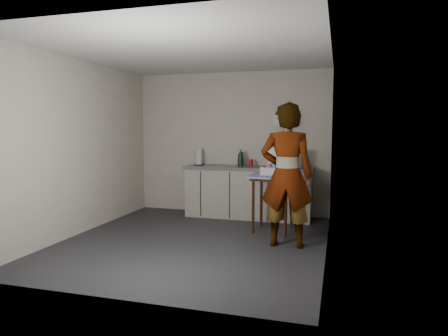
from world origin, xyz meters
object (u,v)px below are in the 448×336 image
(soda_can, at_px, (251,163))
(paper_towel, at_px, (199,157))
(soap_bottle, at_px, (241,158))
(dark_bottle, at_px, (241,159))
(bakery_box, at_px, (273,169))
(standing_man, at_px, (287,175))
(dish_rack, at_px, (290,164))
(kitchen_counter, at_px, (249,194))
(side_table, at_px, (273,182))

(soda_can, xyz_separation_m, paper_towel, (-0.97, -0.02, 0.08))
(soap_bottle, bearing_deg, soda_can, 18.48)
(dark_bottle, height_order, bakery_box, bakery_box)
(standing_man, bearing_deg, soap_bottle, -58.61)
(standing_man, height_order, dark_bottle, standing_man)
(dish_rack, bearing_deg, soda_can, 177.51)
(kitchen_counter, bearing_deg, soap_bottle, -166.43)
(kitchen_counter, relative_size, side_table, 2.57)
(standing_man, distance_m, soda_can, 1.79)
(kitchen_counter, relative_size, paper_towel, 7.56)
(side_table, relative_size, soda_can, 6.80)
(soda_can, distance_m, dark_bottle, 0.21)
(soda_can, distance_m, dish_rack, 0.68)
(kitchen_counter, height_order, bakery_box, bakery_box)
(dark_bottle, bearing_deg, soap_bottle, -80.45)
(dark_bottle, bearing_deg, standing_man, -58.10)
(side_table, relative_size, standing_man, 0.45)
(paper_towel, bearing_deg, standing_man, -41.18)
(soap_bottle, bearing_deg, dish_rack, 1.95)
(dark_bottle, distance_m, paper_towel, 0.78)
(soap_bottle, xyz_separation_m, soda_can, (0.18, 0.06, -0.09))
(dish_rack, relative_size, bakery_box, 0.96)
(kitchen_counter, height_order, dark_bottle, dark_bottle)
(side_table, relative_size, dark_bottle, 3.47)
(soap_bottle, xyz_separation_m, dark_bottle, (-0.02, 0.11, -0.03))
(dish_rack, bearing_deg, dark_bottle, 174.64)
(paper_towel, height_order, dish_rack, paper_towel)
(kitchen_counter, distance_m, soap_bottle, 0.65)
(paper_towel, height_order, bakery_box, bakery_box)
(soda_can, bearing_deg, side_table, -57.73)
(side_table, xyz_separation_m, soda_can, (-0.53, 0.84, 0.22))
(standing_man, bearing_deg, bakery_box, -70.62)
(soda_can, bearing_deg, kitchen_counter, -145.72)
(standing_man, distance_m, bakery_box, 0.86)
(paper_towel, bearing_deg, dish_rack, -0.35)
(paper_towel, bearing_deg, bakery_box, -27.41)
(soda_can, relative_size, paper_towel, 0.43)
(standing_man, bearing_deg, paper_towel, -43.04)
(soap_bottle, distance_m, soda_can, 0.21)
(soda_can, xyz_separation_m, dish_rack, (0.68, -0.03, -0.00))
(soda_can, relative_size, dish_rack, 0.32)
(kitchen_counter, height_order, dish_rack, dish_rack)
(bakery_box, bearing_deg, dish_rack, 93.61)
(side_table, bearing_deg, paper_towel, 154.90)
(soap_bottle, distance_m, dish_rack, 0.87)
(kitchen_counter, xyz_separation_m, paper_towel, (-0.93, 0.01, 0.62))
(soda_can, xyz_separation_m, bakery_box, (0.52, -0.79, -0.01))
(bakery_box, bearing_deg, standing_man, -52.63)
(kitchen_counter, xyz_separation_m, bakery_box, (0.55, -0.76, 0.54))
(side_table, distance_m, soap_bottle, 1.09)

